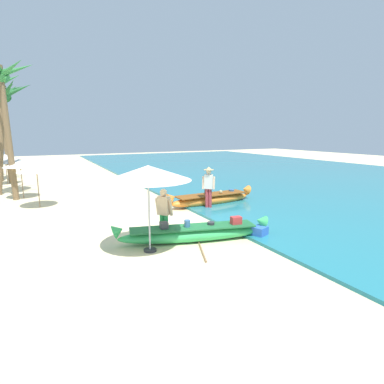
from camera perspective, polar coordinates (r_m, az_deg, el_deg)
The scene contains 15 objects.
ground_plane at distance 10.88m, azimuth -3.07°, elevation -6.70°, with size 80.00×80.00×0.00m, color beige.
sea at distance 25.13m, azimuth 18.28°, elevation 2.93°, with size 24.00×56.00×0.10m, color teal.
boat_green_foreground at distance 9.59m, azimuth 0.26°, elevation -7.48°, with size 4.79×1.78×0.74m.
boat_orange_midground at distance 14.27m, azimuth 3.53°, elevation -1.26°, with size 4.41×0.98×0.83m.
person_vendor_hatted at distance 13.29m, azimuth 3.05°, elevation 1.30°, with size 0.56×0.49×1.85m.
person_tourist_customer at distance 9.68m, azimuth -5.18°, elevation -3.47°, with size 0.50×0.55×1.59m.
patio_umbrella_large at distance 8.44m, azimuth -8.03°, elevation 3.43°, with size 2.34×2.34×2.42m.
parasol_row_0 at distance 15.15m, azimuth -26.54°, elevation 3.91°, with size 1.60×1.60×1.91m.
parasol_row_1 at distance 17.66m, azimuth -28.87°, elevation 4.54°, with size 1.60×1.60×1.91m.
parasol_row_2 at distance 20.22m, azimuth -29.89°, elevation 5.08°, with size 1.60×1.60×1.91m.
parasol_row_3 at distance 23.10m, azimuth -30.99°, elevation 5.52°, with size 1.60×1.60×1.91m.
palm_tree_leaning_seaward at distance 19.28m, azimuth -31.11°, elevation 13.37°, with size 2.44×2.70×5.97m.
palm_tree_mid_cluster at distance 17.56m, azimuth -31.33°, elevation 16.23°, with size 2.83×2.60×6.62m.
cooler_box at distance 10.14m, azimuth 12.26°, elevation -7.19°, with size 0.45×0.39×0.36m, color blue.
paddle at distance 9.19m, azimuth 1.51°, elevation -9.85°, with size 0.82×1.73×0.05m.
Camera 1 is at (-4.19, -9.49, 3.28)m, focal length 29.21 mm.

